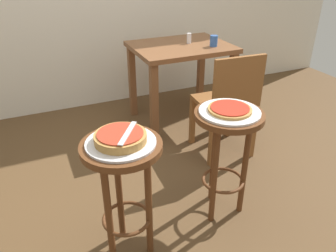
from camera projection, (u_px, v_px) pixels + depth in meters
name	position (u px, v px, depth m)	size (l,w,h in m)	color
ground_plane	(154.00, 189.00, 2.36)	(6.00, 6.00, 0.00)	brown
stool_foreground	(123.00, 175.00, 1.65)	(0.39, 0.39, 0.70)	#5B3319
serving_plate_foreground	(121.00, 143.00, 1.56)	(0.33, 0.33, 0.01)	silver
pizza_foreground	(120.00, 137.00, 1.55)	(0.25, 0.25, 0.05)	#B78442
stool_middle	(227.00, 140.00, 1.94)	(0.39, 0.39, 0.70)	#5B3319
serving_plate_middle	(230.00, 112.00, 1.85)	(0.34, 0.34, 0.01)	silver
pizza_middle	(230.00, 109.00, 1.84)	(0.24, 0.24, 0.02)	#B78442
dining_table	(181.00, 59.00, 3.02)	(0.86, 0.68, 0.74)	brown
cup_near_edge	(214.00, 41.00, 2.90)	(0.07, 0.07, 0.09)	#3360B2
condiment_shaker	(189.00, 38.00, 2.99)	(0.04, 0.04, 0.09)	white
wooden_chair	(228.00, 102.00, 2.55)	(0.42, 0.42, 0.85)	brown
pizza_server_knife	(128.00, 133.00, 1.53)	(0.22, 0.02, 0.01)	silver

